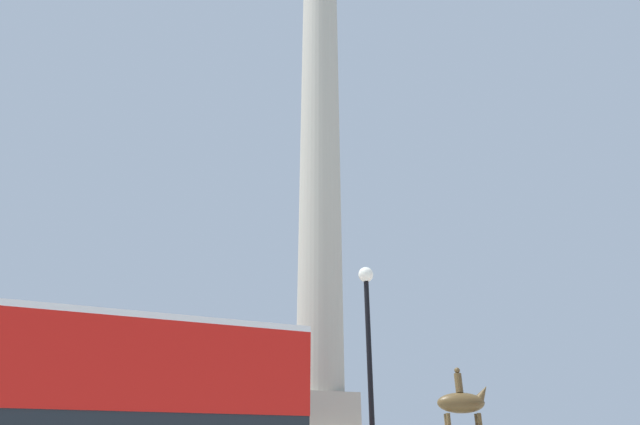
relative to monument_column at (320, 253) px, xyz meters
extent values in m
cube|color=#A39E8E|center=(0.00, 0.00, -5.55)|extent=(2.02, 2.02, 1.25)
cylinder|color=#A39E8E|center=(0.00, 0.00, 4.71)|extent=(1.62, 1.62, 19.27)
cube|color=#B7140F|center=(-7.76, -5.63, -5.22)|extent=(10.63, 3.10, 1.57)
cube|color=silver|center=(-7.76, -5.63, -4.38)|extent=(10.63, 3.10, 0.12)
ellipsoid|color=brown|center=(9.14, 5.77, -4.49)|extent=(2.46, 1.69, 0.94)
cone|color=brown|center=(10.16, 5.39, -4.06)|extent=(1.03, 0.81, 0.99)
cylinder|color=brown|center=(9.14, 5.77, -3.57)|extent=(0.36, 0.36, 0.90)
sphere|color=brown|center=(9.14, 5.77, -2.98)|extent=(0.28, 0.28, 0.28)
cylinder|color=brown|center=(9.91, 5.76, -5.46)|extent=(0.20, 0.20, 1.00)
cylinder|color=brown|center=(9.72, 5.27, -5.46)|extent=(0.20, 0.20, 1.00)
cylinder|color=brown|center=(8.55, 6.27, -5.46)|extent=(0.20, 0.20, 1.00)
cylinder|color=brown|center=(8.37, 5.79, -5.46)|extent=(0.20, 0.20, 1.00)
cylinder|color=black|center=(0.14, -3.71, -5.45)|extent=(0.14, 0.14, 6.45)
sphere|color=white|center=(0.14, -3.71, -2.00)|extent=(0.44, 0.44, 0.44)
camera|label=1|loc=(-5.54, -16.28, -6.63)|focal=28.00mm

